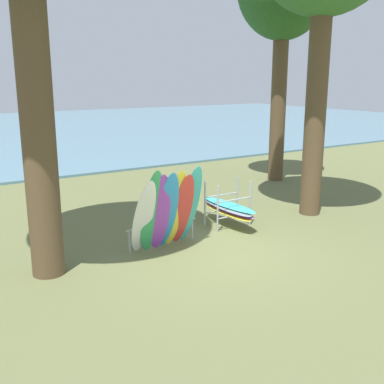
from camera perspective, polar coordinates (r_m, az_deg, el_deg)
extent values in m
plane|color=#60663D|center=(11.03, 2.81, -7.42)|extent=(80.00, 80.00, 0.00)
cylinder|color=brown|center=(9.61, -18.38, 9.40)|extent=(0.66, 0.66, 6.74)
cylinder|color=brown|center=(14.00, 14.86, 10.71)|extent=(0.60, 0.60, 6.68)
cylinder|color=brown|center=(18.60, 10.46, 10.82)|extent=(0.59, 0.59, 6.16)
ellipsoid|color=white|center=(10.63, -5.90, -3.07)|extent=(0.58, 0.79, 1.83)
ellipsoid|color=#339E56|center=(10.71, -4.93, -2.40)|extent=(0.58, 0.64, 2.02)
ellipsoid|color=purple|center=(10.83, -3.95, -2.51)|extent=(0.56, 0.60, 1.90)
ellipsoid|color=#2D8ED1|center=(10.94, -3.01, -2.25)|extent=(0.55, 0.72, 1.93)
ellipsoid|color=yellow|center=(11.06, -2.08, -2.03)|extent=(0.56, 0.70, 1.95)
ellipsoid|color=red|center=(11.19, -1.17, -2.12)|extent=(0.53, 0.73, 1.84)
ellipsoid|color=#38B2AD|center=(11.29, -0.28, -1.52)|extent=(0.56, 0.79, 2.01)
cylinder|color=#9EA0A5|center=(11.02, -7.60, -6.03)|extent=(0.04, 0.04, 0.55)
cylinder|color=#9EA0A5|center=(11.80, 0.03, -4.53)|extent=(0.04, 0.04, 0.55)
cylinder|color=#9EA0A5|center=(11.30, -3.67, -3.95)|extent=(1.89, 0.06, 0.04)
cylinder|color=#9EA0A5|center=(12.31, 3.14, -2.07)|extent=(0.05, 0.05, 1.25)
cylinder|color=#9EA0A5|center=(12.95, 7.11, -1.35)|extent=(0.05, 0.05, 1.25)
cylinder|color=#9EA0A5|center=(12.78, 1.58, -1.45)|extent=(0.05, 0.05, 1.25)
cylinder|color=#9EA0A5|center=(13.41, 5.49, -0.78)|extent=(0.05, 0.05, 1.25)
cylinder|color=#9EA0A5|center=(12.70, 5.15, -2.90)|extent=(1.10, 0.04, 0.04)
cylinder|color=#9EA0A5|center=(12.58, 5.19, -0.93)|extent=(1.10, 0.04, 0.04)
cylinder|color=#9EA0A5|center=(13.16, 3.56, -2.26)|extent=(1.10, 0.04, 0.04)
cylinder|color=#9EA0A5|center=(13.04, 3.59, -0.37)|extent=(1.10, 0.04, 0.04)
ellipsoid|color=yellow|center=(12.91, 4.34, -2.37)|extent=(0.56, 2.11, 0.06)
ellipsoid|color=purple|center=(12.92, 4.48, -2.09)|extent=(0.50, 2.10, 0.06)
ellipsoid|color=gray|center=(12.87, 4.30, -1.87)|extent=(0.56, 2.11, 0.06)
ellipsoid|color=#38B2AD|center=(12.89, 4.54, -1.57)|extent=(0.59, 2.12, 0.06)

